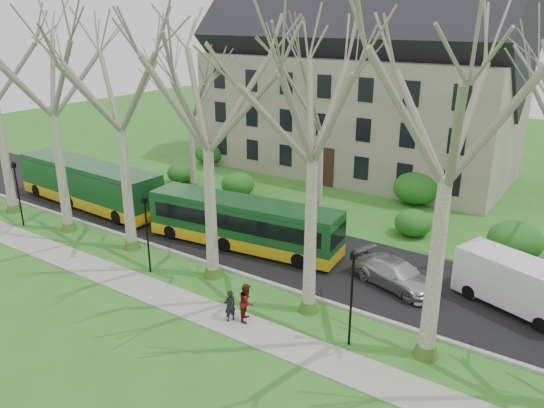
{
  "coord_description": "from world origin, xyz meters",
  "views": [
    {
      "loc": [
        14.12,
        -18.74,
        13.23
      ],
      "look_at": [
        -0.69,
        3.0,
        3.83
      ],
      "focal_mm": 35.0,
      "sensor_mm": 36.0,
      "label": 1
    }
  ],
  "objects": [
    {
      "name": "pedestrian_a",
      "position": [
        0.71,
        -2.44,
        0.82
      ],
      "size": [
        0.56,
        0.65,
        1.52
      ],
      "primitive_type": "imported",
      "rotation": [
        0.0,
        0.0,
        -1.98
      ],
      "color": "black",
      "rests_on": "sidewalk"
    },
    {
      "name": "road",
      "position": [
        0.0,
        5.5,
        0.03
      ],
      "size": [
        80.0,
        8.0,
        0.06
      ],
      "primitive_type": "cube",
      "color": "black",
      "rests_on": "ground"
    },
    {
      "name": "building",
      "position": [
        -6.0,
        24.0,
        8.07
      ],
      "size": [
        26.5,
        12.2,
        16.0
      ],
      "color": "gray",
      "rests_on": "ground"
    },
    {
      "name": "ground",
      "position": [
        0.0,
        0.0,
        0.0
      ],
      "size": [
        120.0,
        120.0,
        0.0
      ],
      "primitive_type": "plane",
      "color": "#33691E",
      "rests_on": "ground"
    },
    {
      "name": "sedan",
      "position": [
        5.69,
        4.89,
        0.76
      ],
      "size": [
        5.19,
        3.36,
        1.4
      ],
      "primitive_type": "imported",
      "rotation": [
        0.0,
        0.0,
        1.26
      ],
      "color": "#A4A4A8",
      "rests_on": "road"
    },
    {
      "name": "bus_follow",
      "position": [
        -3.79,
        4.51,
        1.56
      ],
      "size": [
        12.22,
        3.91,
        3.0
      ],
      "primitive_type": null,
      "rotation": [
        0.0,
        0.0,
        0.12
      ],
      "color": "#13441D",
      "rests_on": "road"
    },
    {
      "name": "curb",
      "position": [
        0.0,
        1.5,
        0.07
      ],
      "size": [
        80.0,
        0.25,
        0.14
      ],
      "primitive_type": "cube",
      "color": "#A5A39E",
      "rests_on": "ground"
    },
    {
      "name": "sidewalk",
      "position": [
        0.0,
        -2.5,
        0.03
      ],
      "size": [
        70.0,
        2.0,
        0.06
      ],
      "primitive_type": "cube",
      "color": "gray",
      "rests_on": "ground"
    },
    {
      "name": "tree_row_far",
      "position": [
        -1.33,
        11.0,
        6.0
      ],
      "size": [
        33.0,
        7.0,
        12.0
      ],
      "color": "gray",
      "rests_on": "ground"
    },
    {
      "name": "van_a",
      "position": [
        11.19,
        6.01,
        1.29
      ],
      "size": [
        6.01,
        3.8,
        2.46
      ],
      "primitive_type": null,
      "rotation": [
        0.0,
        0.0,
        -0.34
      ],
      "color": "silver",
      "rests_on": "road"
    },
    {
      "name": "tree_row_verge",
      "position": [
        0.0,
        0.3,
        7.0
      ],
      "size": [
        49.0,
        7.0,
        14.0
      ],
      "color": "gray",
      "rests_on": "ground"
    },
    {
      "name": "bus_lead",
      "position": [
        -17.45,
        4.04,
        1.7
      ],
      "size": [
        13.18,
        3.21,
        3.27
      ],
      "primitive_type": null,
      "rotation": [
        0.0,
        0.0,
        -0.04
      ],
      "color": "#13441D",
      "rests_on": "road"
    },
    {
      "name": "pedestrian_b",
      "position": [
        1.29,
        -1.94,
        0.96
      ],
      "size": [
        0.99,
        1.08,
        1.8
      ],
      "primitive_type": "imported",
      "rotation": [
        0.0,
        0.0,
        2.01
      ],
      "color": "#581514",
      "rests_on": "sidewalk"
    },
    {
      "name": "hedges",
      "position": [
        -4.67,
        14.0,
        1.0
      ],
      "size": [
        30.6,
        8.6,
        2.0
      ],
      "color": "#215017",
      "rests_on": "ground"
    },
    {
      "name": "lamp_row",
      "position": [
        -0.0,
        -1.0,
        2.57
      ],
      "size": [
        36.22,
        0.22,
        4.3
      ],
      "color": "black",
      "rests_on": "ground"
    }
  ]
}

